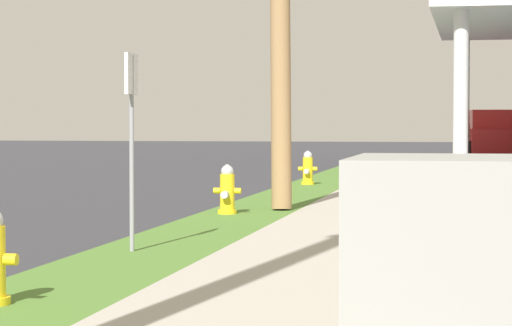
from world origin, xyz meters
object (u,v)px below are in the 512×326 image
(fire_hydrant_second, at_px, (227,192))
(street_sign_post, at_px, (131,110))
(truck_red_at_forecourt, at_px, (492,136))
(fire_hydrant_third, at_px, (308,170))

(fire_hydrant_second, xyz_separation_m, street_sign_post, (0.04, -4.91, 1.19))
(street_sign_post, xyz_separation_m, truck_red_at_forecourt, (4.37, 35.05, -0.72))
(fire_hydrant_third, distance_m, truck_red_at_forecourt, 22.62)
(fire_hydrant_second, bearing_deg, street_sign_post, -89.55)
(fire_hydrant_second, bearing_deg, fire_hydrant_third, 89.56)
(fire_hydrant_second, relative_size, street_sign_post, 0.35)
(street_sign_post, bearing_deg, fire_hydrant_second, 90.45)
(fire_hydrant_second, distance_m, fire_hydrant_third, 7.94)
(fire_hydrant_second, bearing_deg, truck_red_at_forecourt, 81.68)
(truck_red_at_forecourt, bearing_deg, fire_hydrant_second, -98.32)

